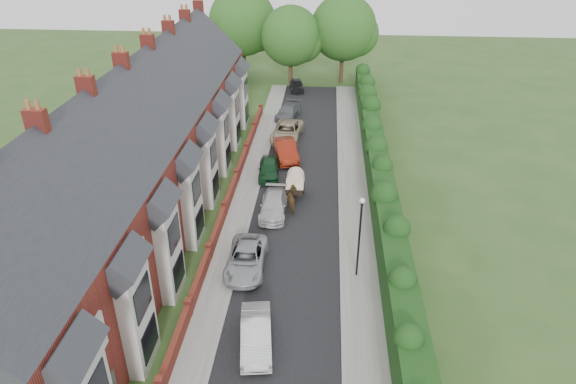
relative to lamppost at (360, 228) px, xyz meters
name	(u,v)px	position (x,y,z in m)	size (l,w,h in m)	color
ground	(292,322)	(-3.40, -4.00, -3.30)	(140.00, 140.00, 0.00)	#2D4C1E
road	(296,211)	(-3.90, 7.00, -3.29)	(6.00, 58.00, 0.02)	black
pavement_hedge_side	(355,213)	(0.20, 7.00, -3.24)	(2.20, 58.00, 0.12)	gray
pavement_house_side	(242,208)	(-7.75, 7.00, -3.24)	(1.70, 58.00, 0.12)	gray
kerb_hedge_side	(340,212)	(-0.85, 7.00, -3.23)	(0.18, 58.00, 0.13)	#979691
kerb_house_side	(253,209)	(-6.95, 7.00, -3.23)	(0.18, 58.00, 0.13)	#979691
hedge	(383,194)	(2.00, 7.00, -1.70)	(2.10, 58.00, 2.85)	black
terrace_row	(138,154)	(-14.27, 5.98, 1.18)	(9.05, 40.50, 11.50)	maroon
garden_wall_row	(225,210)	(-8.75, 6.00, -2.84)	(0.35, 40.35, 1.10)	maroon
lamppost	(360,228)	(0.00, 0.00, 0.00)	(0.32, 0.32, 5.16)	black
tree_far_left	(294,37)	(-6.05, 36.08, 2.41)	(7.14, 6.80, 9.29)	#332316
tree_far_right	(347,29)	(-0.01, 38.08, 3.02)	(7.98, 7.60, 10.31)	#332316
tree_far_back	(246,23)	(-11.99, 39.08, 3.32)	(8.40, 8.00, 10.82)	#332316
car_silver_a	(256,334)	(-5.03, -5.70, -2.62)	(1.43, 4.11, 1.35)	silver
car_silver_b	(246,259)	(-6.40, 0.29, -2.64)	(2.19, 4.76, 1.32)	#A1A3A8
car_white	(273,205)	(-5.45, 6.60, -2.66)	(1.78, 4.37, 1.27)	beige
car_green	(269,169)	(-6.40, 12.20, -2.63)	(1.57, 3.91, 1.33)	#113A1C
car_red	(286,150)	(-5.33, 15.57, -2.52)	(1.64, 4.69, 1.55)	maroon
car_beige	(287,132)	(-5.55, 19.80, -2.55)	(2.47, 5.36, 1.49)	tan
car_grey	(288,111)	(-5.87, 25.40, -2.64)	(1.85, 4.55, 1.32)	#595C61
car_black	(297,85)	(-5.59, 34.43, -2.66)	(1.51, 3.76, 1.28)	black
horse	(293,200)	(-4.12, 7.15, -2.51)	(0.85, 1.88, 1.58)	#4C371B
horse_cart	(295,181)	(-4.12, 9.17, -2.09)	(1.33, 2.94, 2.12)	black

